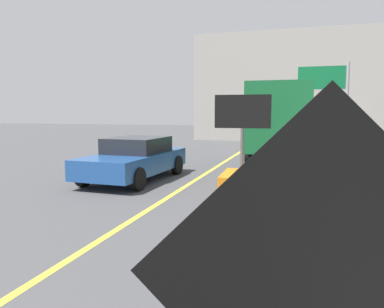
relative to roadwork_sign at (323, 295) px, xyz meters
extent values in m
cube|color=yellow|center=(-3.41, 3.13, -1.47)|extent=(0.14, 36.00, 0.01)
cube|color=orange|center=(0.00, 0.00, 0.05)|extent=(1.55, 0.19, 1.56)
cube|color=black|center=(0.00, -0.01, 0.05)|extent=(1.63, 0.18, 1.63)
cube|color=black|center=(0.00, 0.02, 0.05)|extent=(0.28, 0.04, 0.52)
cube|color=orange|center=(-1.77, 9.00, -1.25)|extent=(1.18, 1.85, 0.45)
cylinder|color=#4C4C4C|center=(-1.77, 9.00, -0.37)|extent=(0.10, 0.10, 1.30)
cube|color=black|center=(-1.77, 9.00, 0.75)|extent=(1.60, 0.15, 0.95)
sphere|color=yellow|center=(-1.22, 9.08, 0.75)|extent=(0.09, 0.09, 0.09)
sphere|color=yellow|center=(-1.52, 9.06, 0.75)|extent=(0.09, 0.09, 0.09)
sphere|color=yellow|center=(-1.82, 9.05, 0.75)|extent=(0.09, 0.09, 0.09)
sphere|color=yellow|center=(-2.12, 9.03, 0.75)|extent=(0.09, 0.09, 0.09)
sphere|color=yellow|center=(-2.29, 9.03, 0.93)|extent=(0.09, 0.09, 0.09)
sphere|color=yellow|center=(-2.29, 9.03, 0.57)|extent=(0.09, 0.09, 0.09)
cube|color=black|center=(-1.02, 15.28, -0.90)|extent=(1.73, 7.36, 0.25)
cube|color=silver|center=(-1.05, 17.92, 0.18)|extent=(2.38, 2.08, 1.90)
cube|color=#14592D|center=(-1.00, 14.16, 0.53)|extent=(2.41, 5.02, 2.61)
cylinder|color=black|center=(-2.17, 17.76, -1.02)|extent=(0.29, 0.90, 0.90)
cylinder|color=black|center=(0.08, 17.79, -1.02)|extent=(0.29, 0.90, 0.90)
cylinder|color=black|center=(-2.12, 13.06, -1.02)|extent=(0.29, 0.90, 0.90)
cylinder|color=black|center=(0.14, 13.09, -1.02)|extent=(0.29, 0.90, 0.90)
cube|color=navy|center=(-5.35, 9.35, -0.89)|extent=(2.09, 4.59, 0.60)
cube|color=black|center=(-5.34, 9.58, -0.34)|extent=(1.75, 2.10, 0.50)
cylinder|color=black|center=(-4.52, 7.83, -1.14)|extent=(0.25, 0.67, 0.66)
cylinder|color=black|center=(-6.32, 7.91, -1.14)|extent=(0.25, 0.67, 0.66)
cylinder|color=black|center=(-4.38, 10.80, -1.14)|extent=(0.25, 0.67, 0.66)
cylinder|color=black|center=(-6.19, 10.88, -1.14)|extent=(0.25, 0.67, 0.66)
cylinder|color=gray|center=(2.20, 21.12, 1.03)|extent=(0.18, 0.18, 5.00)
cube|color=#0F6033|center=(0.80, 21.09, 2.68)|extent=(2.60, 0.10, 1.30)
cube|color=white|center=(0.80, 21.13, 2.68)|extent=(1.82, 0.04, 0.18)
cube|color=gray|center=(-0.86, 30.27, 2.61)|extent=(15.12, 7.47, 8.16)
cone|color=orange|center=(-0.61, 1.81, -1.12)|extent=(0.28, 0.28, 0.63)
cylinder|color=white|center=(-0.61, 1.81, -1.09)|extent=(0.19, 0.19, 0.08)
cube|color=black|center=(-0.84, 4.61, -1.46)|extent=(0.36, 0.36, 0.03)
cone|color=#EA5B0C|center=(-0.84, 4.61, -1.12)|extent=(0.28, 0.28, 0.64)
cylinder|color=white|center=(-0.84, 4.61, -1.09)|extent=(0.19, 0.19, 0.08)
cube|color=black|center=(-1.28, 7.17, -1.46)|extent=(0.36, 0.36, 0.03)
cone|color=orange|center=(-1.28, 7.17, -1.07)|extent=(0.28, 0.28, 0.74)
cylinder|color=white|center=(-1.28, 7.17, -1.04)|extent=(0.19, 0.19, 0.08)
camera|label=1|loc=(-0.10, -1.52, 0.74)|focal=34.52mm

